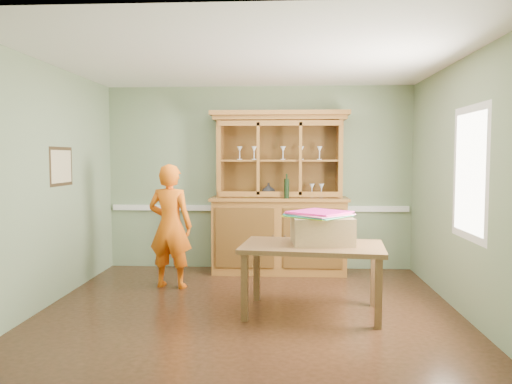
# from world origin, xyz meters

# --- Properties ---
(floor) EXTENTS (4.50, 4.50, 0.00)m
(floor) POSITION_xyz_m (0.00, 0.00, 0.00)
(floor) COLOR #4A2717
(floor) RESTS_ON ground
(ceiling) EXTENTS (4.50, 4.50, 0.00)m
(ceiling) POSITION_xyz_m (0.00, 0.00, 2.70)
(ceiling) COLOR white
(ceiling) RESTS_ON wall_back
(wall_back) EXTENTS (4.50, 0.00, 4.50)m
(wall_back) POSITION_xyz_m (0.00, 2.00, 1.35)
(wall_back) COLOR gray
(wall_back) RESTS_ON floor
(wall_left) EXTENTS (0.00, 4.00, 4.00)m
(wall_left) POSITION_xyz_m (-2.25, 0.00, 1.35)
(wall_left) COLOR gray
(wall_left) RESTS_ON floor
(wall_right) EXTENTS (0.00, 4.00, 4.00)m
(wall_right) POSITION_xyz_m (2.25, 0.00, 1.35)
(wall_right) COLOR gray
(wall_right) RESTS_ON floor
(wall_front) EXTENTS (4.50, 0.00, 4.50)m
(wall_front) POSITION_xyz_m (0.00, -2.00, 1.35)
(wall_front) COLOR gray
(wall_front) RESTS_ON floor
(chair_rail) EXTENTS (4.41, 0.05, 0.08)m
(chair_rail) POSITION_xyz_m (0.00, 1.98, 0.90)
(chair_rail) COLOR white
(chair_rail) RESTS_ON wall_back
(framed_map) EXTENTS (0.03, 0.60, 0.46)m
(framed_map) POSITION_xyz_m (-2.23, 0.30, 1.55)
(framed_map) COLOR #372716
(framed_map) RESTS_ON wall_left
(window_panel) EXTENTS (0.03, 0.96, 1.36)m
(window_panel) POSITION_xyz_m (2.23, -0.30, 1.50)
(window_panel) COLOR white
(window_panel) RESTS_ON wall_right
(china_hutch) EXTENTS (1.97, 0.65, 2.31)m
(china_hutch) POSITION_xyz_m (0.30, 1.74, 0.81)
(china_hutch) COLOR brown
(china_hutch) RESTS_ON floor
(dining_table) EXTENTS (1.57, 1.05, 0.74)m
(dining_table) POSITION_xyz_m (0.68, -0.17, 0.65)
(dining_table) COLOR brown
(dining_table) RESTS_ON floor
(cardboard_box) EXTENTS (0.66, 0.55, 0.29)m
(cardboard_box) POSITION_xyz_m (0.78, -0.13, 0.88)
(cardboard_box) COLOR #A08052
(cardboard_box) RESTS_ON dining_table
(kite_stack) EXTENTS (0.75, 0.75, 0.05)m
(kite_stack) POSITION_xyz_m (0.74, -0.12, 1.06)
(kite_stack) COLOR #DBF31E
(kite_stack) RESTS_ON cardboard_box
(person) EXTENTS (0.63, 0.47, 1.57)m
(person) POSITION_xyz_m (-1.07, 0.80, 0.79)
(person) COLOR orange
(person) RESTS_ON floor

